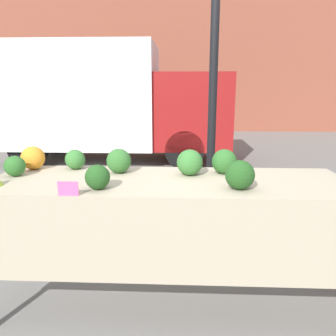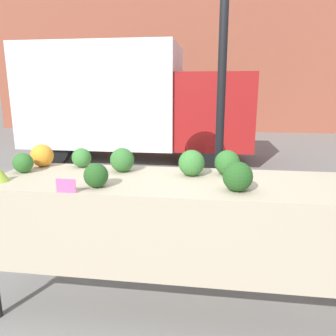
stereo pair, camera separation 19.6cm
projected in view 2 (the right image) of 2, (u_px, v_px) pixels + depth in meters
ground_plane at (168, 302)px, 2.36m from camera, size 40.00×40.00×0.00m
building_facade at (208, 51)px, 11.58m from camera, size 16.00×0.60×5.59m
tent_pole at (220, 117)px, 2.69m from camera, size 0.07×0.07×2.55m
parked_truck at (130, 101)px, 6.91m from camera, size 4.65×1.88×2.37m
market_table at (167, 201)px, 2.11m from camera, size 2.35×0.73×0.92m
orange_cauliflower at (42, 155)px, 2.50m from camera, size 0.17×0.17×0.17m
broccoli_head_0 at (23, 163)px, 2.32m from camera, size 0.14×0.14×0.14m
broccoli_head_1 at (82, 158)px, 2.48m from camera, size 0.15×0.15×0.15m
broccoli_head_2 at (192, 163)px, 2.23m from camera, size 0.18×0.18×0.18m
broccoli_head_3 at (122, 160)px, 2.34m from camera, size 0.17×0.17×0.17m
broccoli_head_4 at (238, 177)px, 1.89m from camera, size 0.17×0.17×0.17m
broccoli_head_5 at (227, 163)px, 2.25m from camera, size 0.17×0.17×0.17m
broccoli_head_6 at (96, 175)px, 1.97m from camera, size 0.15×0.15×0.15m
price_sign at (66, 186)px, 1.87m from camera, size 0.12×0.01×0.08m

